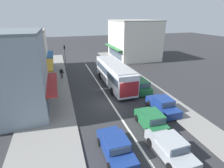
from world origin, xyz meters
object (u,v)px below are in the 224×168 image
(city_bus, at_px, (114,73))
(pedestrian_with_handbag_near, at_px, (62,73))
(sedan_queue_gap_filler, at_px, (116,147))
(sedan_queue_far_back, at_px, (170,147))
(parked_wagon_kerb_second, at_px, (139,85))
(hatchback_behind_bus_mid, at_px, (151,120))
(traffic_light_downstreet, at_px, (65,53))
(parked_sedan_kerb_front, at_px, (163,105))

(city_bus, xyz_separation_m, pedestrian_with_handbag_near, (-6.96, 4.88, -0.81))
(sedan_queue_gap_filler, height_order, sedan_queue_far_back, same)
(city_bus, distance_m, pedestrian_with_handbag_near, 8.53)
(city_bus, xyz_separation_m, sedan_queue_far_back, (-0.34, -13.80, -1.22))
(parked_wagon_kerb_second, relative_size, pedestrian_with_handbag_near, 2.77)
(city_bus, xyz_separation_m, sedan_queue_gap_filler, (-3.98, -12.64, -1.22))
(hatchback_behind_bus_mid, distance_m, parked_wagon_kerb_second, 8.07)
(hatchback_behind_bus_mid, height_order, parked_wagon_kerb_second, parked_wagon_kerb_second)
(city_bus, height_order, sedan_queue_far_back, city_bus)
(sedan_queue_gap_filler, relative_size, pedestrian_with_handbag_near, 2.60)
(sedan_queue_gap_filler, bearing_deg, sedan_queue_far_back, -17.66)
(hatchback_behind_bus_mid, relative_size, sedan_queue_far_back, 0.88)
(sedan_queue_gap_filler, distance_m, traffic_light_downstreet, 24.09)
(parked_wagon_kerb_second, bearing_deg, sedan_queue_gap_filler, -123.28)
(pedestrian_with_handbag_near, bearing_deg, sedan_queue_gap_filler, -80.36)
(pedestrian_with_handbag_near, bearing_deg, hatchback_behind_bus_mid, -65.39)
(sedan_queue_far_back, bearing_deg, parked_sedan_kerb_front, 62.12)
(city_bus, bearing_deg, sedan_queue_gap_filler, -107.48)
(hatchback_behind_bus_mid, distance_m, pedestrian_with_handbag_near, 16.79)
(pedestrian_with_handbag_near, bearing_deg, traffic_light_downstreet, 81.00)
(sedan_queue_gap_filler, height_order, parked_sedan_kerb_front, same)
(sedan_queue_far_back, relative_size, traffic_light_downstreet, 1.01)
(hatchback_behind_bus_mid, height_order, sedan_queue_far_back, hatchback_behind_bus_mid)
(parked_wagon_kerb_second, xyz_separation_m, traffic_light_downstreet, (-8.48, 13.97, 2.11))
(city_bus, relative_size, pedestrian_with_handbag_near, 6.67)
(parked_wagon_kerb_second, relative_size, traffic_light_downstreet, 1.08)
(hatchback_behind_bus_mid, distance_m, parked_sedan_kerb_front, 3.34)
(parked_sedan_kerb_front, height_order, parked_wagon_kerb_second, parked_wagon_kerb_second)
(hatchback_behind_bus_mid, relative_size, traffic_light_downstreet, 0.89)
(parked_sedan_kerb_front, xyz_separation_m, pedestrian_with_handbag_near, (-9.56, 13.12, 0.40))
(sedan_queue_gap_filler, relative_size, parked_wagon_kerb_second, 0.94)
(city_bus, height_order, traffic_light_downstreet, traffic_light_downstreet)
(sedan_queue_far_back, bearing_deg, sedan_queue_gap_filler, 162.34)
(parked_sedan_kerb_front, height_order, traffic_light_downstreet, traffic_light_downstreet)
(sedan_queue_far_back, bearing_deg, traffic_light_downstreet, 102.61)
(sedan_queue_far_back, distance_m, parked_sedan_kerb_front, 6.29)
(sedan_queue_gap_filler, bearing_deg, traffic_light_downstreet, 94.69)
(parked_wagon_kerb_second, bearing_deg, traffic_light_downstreet, 121.26)
(sedan_queue_far_back, distance_m, pedestrian_with_handbag_near, 19.82)
(hatchback_behind_bus_mid, height_order, sedan_queue_gap_filler, hatchback_behind_bus_mid)
(city_bus, bearing_deg, pedestrian_with_handbag_near, 144.97)
(city_bus, xyz_separation_m, hatchback_behind_bus_mid, (0.04, -10.39, -1.17))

